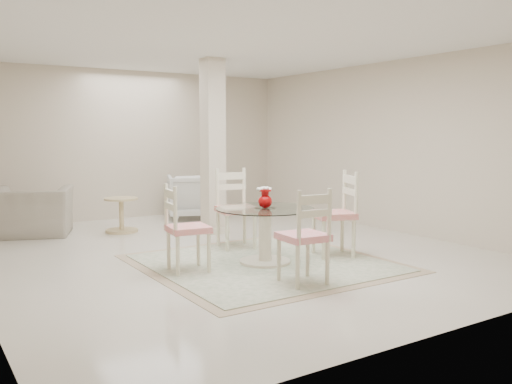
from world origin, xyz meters
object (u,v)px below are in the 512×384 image
column (213,147)px  dining_chair_south (307,230)px  armchair_white (192,196)px  dining_chair_west (182,222)px  recliner_taupe (32,212)px  dining_chair_north (234,202)px  dining_table (265,235)px  dining_chair_east (339,207)px  red_vase (265,198)px  side_table (121,216)px

column → dining_chair_south: column is taller
dining_chair_south → armchair_white: dining_chair_south is taller
dining_chair_west → recliner_taupe: dining_chair_west is taller
dining_chair_north → armchair_white: 2.73m
column → dining_chair_west: size_ratio=2.46×
recliner_taupe → dining_chair_south: bearing=133.3°
dining_table → dining_chair_east: 1.07m
dining_table → dining_chair_north: (0.17, 1.01, 0.28)m
dining_table → armchair_white: armchair_white is taller
dining_chair_west → recliner_taupe: size_ratio=0.97×
red_vase → dining_chair_east: bearing=-10.3°
recliner_taupe → dining_chair_north: bearing=152.6°
dining_table → dining_chair_north: 1.07m
dining_table → red_vase: 0.45m
dining_table → dining_chair_south: 1.05m
dining_chair_south → dining_table: bearing=-94.6°
column → red_vase: 2.27m
dining_table → recliner_taupe: recliner_taupe is taller
dining_table → dining_chair_west: dining_chair_west is taller
side_table → dining_chair_west: bearing=-95.2°
dining_chair_east → dining_chair_north: size_ratio=1.01×
dining_table → dining_chair_east: dining_chair_east is taller
dining_table → armchair_white: (0.82, 3.66, 0.06)m
dining_chair_north → dining_chair_south: (-0.33, -2.02, -0.04)m
column → recliner_taupe: size_ratio=2.39×
recliner_taupe → side_table: recliner_taupe is taller
dining_table → dining_chair_east: bearing=-10.1°
recliner_taupe → armchair_white: 2.83m
red_vase → dining_chair_west: size_ratio=0.23×
dining_chair_west → recliner_taupe: bearing=24.5°
column → dining_chair_north: size_ratio=2.27×
dining_chair_east → dining_chair_south: 1.43m
column → armchair_white: column is taller
dining_chair_east → dining_chair_north: bearing=-124.2°
column → dining_chair_east: bearing=-76.7°
dining_table → dining_chair_south: bearing=-98.9°
dining_table → dining_chair_west: (-1.01, 0.16, 0.23)m
red_vase → dining_chair_east: (1.01, -0.18, -0.17)m
dining_table → dining_chair_north: dining_chair_north is taller
dining_table → red_vase: (0.00, 0.00, 0.45)m
column → side_table: (-1.21, 0.83, -1.10)m
red_vase → recliner_taupe: size_ratio=0.23×
dining_chair_north → side_table: dining_chair_north is taller
dining_chair_south → recliner_taupe: (-1.84, 4.44, -0.22)m
red_vase → dining_chair_north: (0.17, 1.01, -0.17)m
column → armchair_white: bearing=76.3°
dining_chair_east → dining_chair_north: 1.46m
dining_chair_east → dining_chair_south: dining_chair_east is taller
dining_chair_north → side_table: size_ratio=2.17×
red_vase → recliner_taupe: 3.99m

